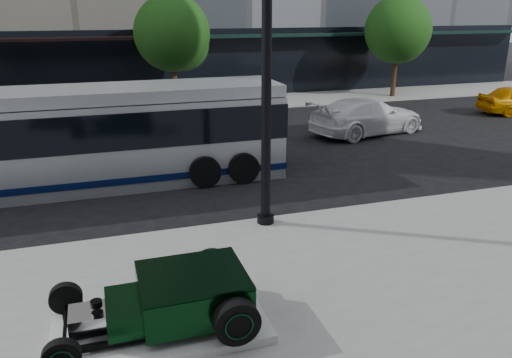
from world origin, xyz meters
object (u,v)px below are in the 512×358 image
object	(u,v)px
transit_bus	(82,137)
white_sedan	(367,116)
hot_rod	(180,296)
lamppost	(266,79)

from	to	relation	value
transit_bus	white_sedan	size ratio (longest dim) A/B	2.30
hot_rod	white_sedan	distance (m)	15.11
hot_rod	lamppost	xyz separation A→B (m)	(2.70, 3.60, 2.91)
lamppost	white_sedan	world-z (taller)	lamppost
lamppost	hot_rod	bearing A→B (deg)	-126.84
transit_bus	white_sedan	bearing A→B (deg)	15.66
hot_rod	lamppost	bearing A→B (deg)	53.16
transit_bus	lamppost	bearing A→B (deg)	-47.70
hot_rod	transit_bus	bearing A→B (deg)	100.25
lamppost	transit_bus	distance (m)	6.56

